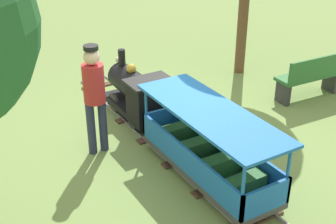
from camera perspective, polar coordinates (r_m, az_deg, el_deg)
The scene contains 6 objects.
ground_plane at distance 6.90m, azimuth -0.43°, elevation -3.74°, with size 60.00×60.00×0.00m, color #75934C.
track at distance 6.74m, azimuth 0.49°, elevation -4.42°, with size 0.75×6.05×0.04m.
locomotive at distance 7.31m, azimuth -3.69°, elevation 2.35°, with size 0.71×1.45×1.01m.
passenger_car at distance 5.89m, azimuth 5.06°, elevation -4.97°, with size 0.81×2.35×0.97m.
conductor_person at distance 6.30m, azimuth -9.26°, elevation 2.55°, with size 0.30×0.30×1.62m.
park_bench at distance 8.51m, azimuth 17.55°, elevation 4.27°, with size 1.32×0.46×0.82m.
Camera 1 is at (-2.99, -5.12, 3.54)m, focal length 48.45 mm.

